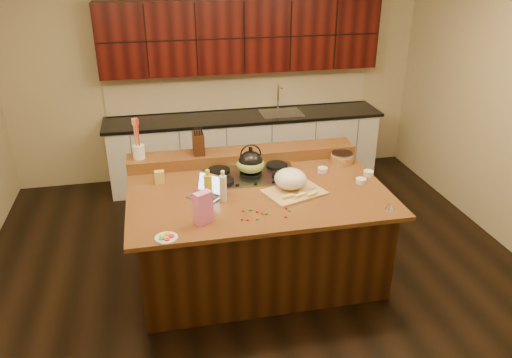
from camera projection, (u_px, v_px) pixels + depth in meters
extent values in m
cube|color=black|center=(257.00, 270.00, 5.07)|extent=(5.50, 5.00, 0.01)
cube|color=tan|center=(218.00, 80.00, 6.72)|extent=(5.50, 0.01, 2.70)
cube|color=tan|center=(373.00, 341.00, 2.28)|extent=(5.50, 0.01, 2.70)
cube|color=black|center=(257.00, 233.00, 4.88)|extent=(2.22, 1.42, 0.88)
cube|color=black|center=(257.00, 191.00, 4.69)|extent=(2.40, 1.60, 0.04)
cube|color=black|center=(243.00, 155.00, 5.27)|extent=(2.40, 0.30, 0.12)
cube|color=gray|center=(251.00, 175.00, 4.94)|extent=(0.92, 0.52, 0.02)
cylinder|color=black|center=(219.00, 171.00, 4.99)|extent=(0.22, 0.22, 0.03)
cylinder|color=black|center=(277.00, 166.00, 5.11)|extent=(0.22, 0.22, 0.03)
cylinder|color=black|center=(223.00, 182.00, 4.76)|extent=(0.22, 0.22, 0.03)
cylinder|color=black|center=(283.00, 176.00, 4.88)|extent=(0.22, 0.22, 0.03)
cylinder|color=black|center=(251.00, 173.00, 4.93)|extent=(0.22, 0.22, 0.03)
cube|color=silver|center=(245.00, 150.00, 6.86)|extent=(3.60, 0.62, 0.90)
cube|color=black|center=(245.00, 117.00, 6.66)|extent=(3.70, 0.66, 0.04)
cube|color=gray|center=(281.00, 113.00, 6.75)|extent=(0.55, 0.42, 0.01)
cylinder|color=gray|center=(278.00, 96.00, 6.83)|extent=(0.02, 0.02, 0.36)
cube|color=black|center=(242.00, 36.00, 6.36)|extent=(3.60, 0.34, 0.90)
cube|color=tan|center=(240.00, 90.00, 6.82)|extent=(3.60, 0.03, 0.50)
ellipsoid|color=black|center=(251.00, 162.00, 4.88)|extent=(0.29, 0.29, 0.22)
ellipsoid|color=olive|center=(251.00, 165.00, 4.89)|extent=(0.30, 0.30, 0.15)
cube|color=#B7B7BC|center=(205.00, 197.00, 4.52)|extent=(0.33, 0.33, 0.01)
cube|color=black|center=(205.00, 196.00, 4.51)|extent=(0.25, 0.25, 0.00)
cube|color=#B7B7BC|center=(211.00, 183.00, 4.55)|extent=(0.24, 0.24, 0.18)
cube|color=silver|center=(210.00, 184.00, 4.54)|extent=(0.21, 0.21, 0.15)
cylinder|color=yellow|center=(208.00, 189.00, 4.37)|extent=(0.08, 0.08, 0.27)
cylinder|color=silver|center=(223.00, 189.00, 4.40)|extent=(0.08, 0.08, 0.25)
cube|color=tan|center=(294.00, 192.00, 4.59)|extent=(0.61, 0.52, 0.02)
ellipsoid|color=white|center=(290.00, 179.00, 4.61)|extent=(0.30, 0.30, 0.19)
cube|color=#EDD872|center=(288.00, 197.00, 4.45)|extent=(0.11, 0.03, 0.03)
cube|color=#EDD872|center=(300.00, 195.00, 4.47)|extent=(0.11, 0.03, 0.03)
cube|color=#EDD872|center=(312.00, 194.00, 4.49)|extent=(0.11, 0.03, 0.03)
cylinder|color=gray|center=(307.00, 190.00, 4.59)|extent=(0.20, 0.08, 0.01)
cylinder|color=white|center=(368.00, 173.00, 4.95)|extent=(0.12, 0.12, 0.04)
cylinder|color=white|center=(361.00, 181.00, 4.79)|extent=(0.12, 0.12, 0.04)
cylinder|color=white|center=(323.00, 170.00, 5.03)|extent=(0.10, 0.10, 0.04)
cylinder|color=#996B3F|center=(342.00, 159.00, 5.23)|extent=(0.29, 0.29, 0.09)
cone|color=silver|center=(390.00, 206.00, 4.31)|extent=(0.10, 0.10, 0.07)
cube|color=pink|center=(203.00, 208.00, 4.05)|extent=(0.17, 0.14, 0.28)
cylinder|color=white|center=(166.00, 238.00, 3.88)|extent=(0.20, 0.20, 0.01)
cube|color=gold|center=(160.00, 177.00, 4.77)|extent=(0.09, 0.07, 0.13)
cylinder|color=white|center=(139.00, 152.00, 5.02)|extent=(0.15, 0.15, 0.14)
cube|color=black|center=(198.00, 144.00, 5.11)|extent=(0.11, 0.18, 0.22)
ellipsoid|color=red|center=(242.00, 219.00, 4.14)|extent=(0.02, 0.02, 0.02)
ellipsoid|color=#198C26|center=(250.00, 210.00, 4.29)|extent=(0.02, 0.02, 0.02)
ellipsoid|color=red|center=(262.00, 213.00, 4.24)|extent=(0.02, 0.02, 0.02)
ellipsoid|color=#198C26|center=(266.00, 214.00, 4.23)|extent=(0.02, 0.02, 0.02)
ellipsoid|color=red|center=(286.00, 217.00, 4.18)|extent=(0.02, 0.02, 0.02)
ellipsoid|color=#198C26|center=(258.00, 219.00, 4.15)|extent=(0.02, 0.02, 0.02)
ellipsoid|color=red|center=(257.00, 212.00, 4.26)|extent=(0.02, 0.02, 0.02)
ellipsoid|color=#198C26|center=(251.00, 210.00, 4.29)|extent=(0.02, 0.02, 0.02)
ellipsoid|color=red|center=(287.00, 208.00, 4.31)|extent=(0.02, 0.02, 0.02)
ellipsoid|color=#198C26|center=(266.00, 213.00, 4.23)|extent=(0.02, 0.02, 0.02)
ellipsoid|color=red|center=(243.00, 211.00, 4.27)|extent=(0.02, 0.02, 0.02)
ellipsoid|color=#198C26|center=(289.00, 211.00, 4.28)|extent=(0.02, 0.02, 0.02)
ellipsoid|color=red|center=(248.00, 220.00, 4.13)|extent=(0.02, 0.02, 0.02)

